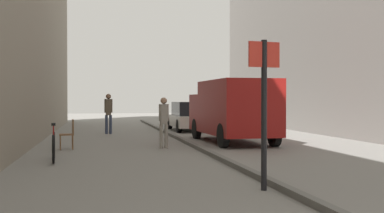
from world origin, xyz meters
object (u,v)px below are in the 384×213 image
object	(u,v)px
parked_car	(190,116)
street_sign_post	(264,101)
pedestrian_mid_block	(108,111)
delivery_van	(232,109)
cafe_chair_near_window	(69,132)
bicycle_leaning	(54,146)
pedestrian_main_foreground	(164,119)

from	to	relation	value
parked_car	street_sign_post	world-z (taller)	street_sign_post
pedestrian_mid_block	street_sign_post	xyz separation A→B (m)	(2.33, -14.09, 0.49)
delivery_van	cafe_chair_near_window	world-z (taller)	delivery_van
pedestrian_mid_block	delivery_van	bearing A→B (deg)	132.00
delivery_van	cafe_chair_near_window	bearing A→B (deg)	-169.09
delivery_van	cafe_chair_near_window	xyz separation A→B (m)	(-5.71, -1.28, -0.67)
parked_car	bicycle_leaning	world-z (taller)	parked_car
pedestrian_mid_block	parked_car	size ratio (longest dim) A/B	0.44
pedestrian_mid_block	cafe_chair_near_window	bearing A→B (deg)	80.42
delivery_van	street_sign_post	bearing A→B (deg)	-104.55
delivery_van	street_sign_post	size ratio (longest dim) A/B	2.04
pedestrian_main_foreground	delivery_van	world-z (taller)	delivery_van
delivery_van	pedestrian_mid_block	bearing A→B (deg)	128.03
pedestrian_main_foreground	bicycle_leaning	size ratio (longest dim) A/B	0.93
pedestrian_main_foreground	parked_car	world-z (taller)	pedestrian_main_foreground
parked_car	street_sign_post	xyz separation A→B (m)	(-1.78, -15.64, 0.83)
pedestrian_main_foreground	bicycle_leaning	world-z (taller)	pedestrian_main_foreground
pedestrian_main_foreground	delivery_van	size ratio (longest dim) A/B	0.31
street_sign_post	bicycle_leaning	size ratio (longest dim) A/B	1.47
delivery_van	cafe_chair_near_window	size ratio (longest dim) A/B	5.64
pedestrian_main_foreground	pedestrian_mid_block	xyz separation A→B (m)	(-1.61, 6.74, 0.11)
bicycle_leaning	cafe_chair_near_window	size ratio (longest dim) A/B	1.88
pedestrian_mid_block	cafe_chair_near_window	world-z (taller)	pedestrian_mid_block
parked_car	cafe_chair_near_window	distance (m)	9.75
pedestrian_main_foreground	pedestrian_mid_block	size ratio (longest dim) A/B	0.89
pedestrian_main_foreground	street_sign_post	xyz separation A→B (m)	(0.72, -7.35, 0.60)
pedestrian_main_foreground	parked_car	bearing A→B (deg)	-111.08
pedestrian_main_foreground	pedestrian_mid_block	world-z (taller)	pedestrian_mid_block
pedestrian_main_foreground	cafe_chair_near_window	bearing A→B (deg)	-8.66
delivery_van	parked_car	size ratio (longest dim) A/B	1.26
delivery_van	pedestrian_main_foreground	bearing A→B (deg)	-152.92
street_sign_post	bicycle_leaning	world-z (taller)	street_sign_post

